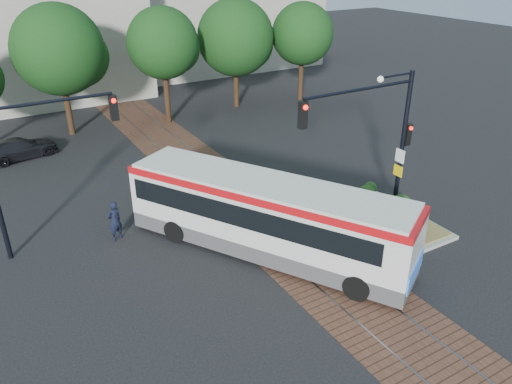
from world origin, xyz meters
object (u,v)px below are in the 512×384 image
signal_pole_left (22,155)px  parked_car (19,148)px  traffic_island (390,211)px  signal_pole_main (382,128)px  officer (115,221)px  city_bus (266,214)px

signal_pole_left → parked_car: bearing=86.7°
traffic_island → parked_car: (-12.60, 15.08, 0.24)m
signal_pole_left → parked_car: size_ratio=1.52×
traffic_island → signal_pole_main: size_ratio=0.87×
signal_pole_left → officer: (2.65, -0.72, -3.04)m
city_bus → signal_pole_main: 5.61m
city_bus → officer: (-4.59, 3.72, -0.80)m
traffic_island → officer: officer is taller
signal_pole_left → signal_pole_main: bearing=-21.4°
city_bus → parked_car: bearing=84.0°
city_bus → officer: bearing=110.5°
signal_pole_main → signal_pole_left: (-12.23, 4.80, -0.29)m
traffic_island → parked_car: parked_car is taller
signal_pole_left → parked_car: signal_pole_left is taller
traffic_island → signal_pole_left: signal_pole_left is taller
city_bus → officer: city_bus is taller
traffic_island → parked_car: bearing=129.9°
traffic_island → officer: bearing=158.4°
city_bus → traffic_island: (5.95, -0.46, -1.30)m
signal_pole_main → city_bus: bearing=175.8°
signal_pole_left → traffic_island: bearing=-20.4°
traffic_island → signal_pole_main: bearing=174.6°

